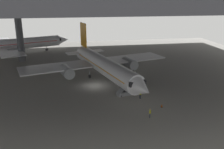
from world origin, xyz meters
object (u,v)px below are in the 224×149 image
airplane_main (103,65)px  crew_worker_near_nose (150,113)px  boarding_stairs (127,91)px  traffic_cone_orange (162,106)px  airplane_distant (17,44)px  crew_worker_by_stairs (140,94)px

airplane_main → crew_worker_near_nose: 20.96m
boarding_stairs → traffic_cone_orange: (4.74, -6.81, -0.45)m
crew_worker_near_nose → airplane_distant: size_ratio=0.05×
boarding_stairs → crew_worker_by_stairs: bearing=-52.1°
boarding_stairs → crew_worker_near_nose: size_ratio=2.92×
airplane_main → airplane_distant: (-24.58, 30.82, -0.13)m
crew_worker_near_nose → crew_worker_by_stairs: (0.57, 7.74, 0.03)m
boarding_stairs → traffic_cone_orange: bearing=-55.1°
traffic_cone_orange → crew_worker_near_nose: bearing=-133.7°
boarding_stairs → crew_worker_near_nose: boarding_stairs is taller
airplane_main → boarding_stairs: airplane_main is taller
crew_worker_near_nose → traffic_cone_orange: crew_worker_near_nose is taller
crew_worker_near_nose → traffic_cone_orange: 4.85m
boarding_stairs → airplane_distant: bearing=124.5°
traffic_cone_orange → airplane_distant: bearing=124.6°
crew_worker_by_stairs → airplane_distant: 52.75m
airplane_main → airplane_distant: airplane_main is taller
crew_worker_near_nose → crew_worker_by_stairs: bearing=85.8°
boarding_stairs → crew_worker_by_stairs: 3.24m
boarding_stairs → crew_worker_by_stairs: size_ratio=2.85×
airplane_main → crew_worker_by_stairs: 13.86m
traffic_cone_orange → crew_worker_by_stairs: bearing=122.9°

